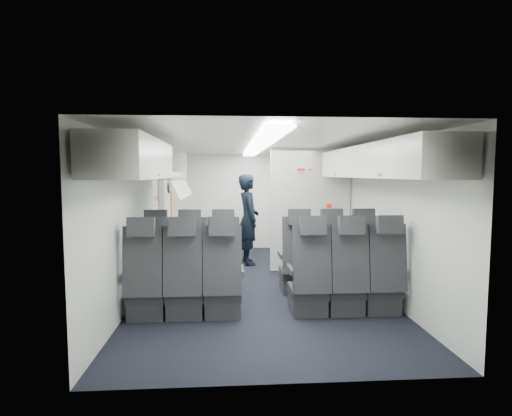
{
  "coord_description": "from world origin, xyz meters",
  "views": [
    {
      "loc": [
        -0.44,
        -6.09,
        1.71
      ],
      "look_at": [
        0.0,
        0.4,
        1.15
      ],
      "focal_mm": 28.0,
      "sensor_mm": 36.0,
      "label": 1
    }
  ],
  "objects": [
    {
      "name": "cabin_shell",
      "position": [
        0.0,
        0.0,
        1.12
      ],
      "size": [
        3.41,
        6.01,
        2.16
      ],
      "color": "black",
      "rests_on": "ground"
    },
    {
      "name": "seat_row_front",
      "position": [
        -0.0,
        -0.53,
        0.4
      ],
      "size": [
        3.33,
        0.56,
        1.24
      ],
      "color": "#27272A",
      "rests_on": "cabin_shell"
    },
    {
      "name": "seat_row_mid",
      "position": [
        -0.0,
        -1.43,
        0.4
      ],
      "size": [
        3.33,
        0.56,
        1.24
      ],
      "color": "#27272A",
      "rests_on": "cabin_shell"
    },
    {
      "name": "overhead_bin_left_rear",
      "position": [
        -1.4,
        -2.0,
        1.86
      ],
      "size": [
        0.53,
        1.8,
        0.4
      ],
      "color": "white",
      "rests_on": "cabin_shell"
    },
    {
      "name": "overhead_bin_left_front_open",
      "position": [
        -1.44,
        -0.25,
        1.74
      ],
      "size": [
        0.64,
        1.7,
        0.72
      ],
      "color": "#9E9E93",
      "rests_on": "cabin_shell"
    },
    {
      "name": "overhead_bin_right_rear",
      "position": [
        1.4,
        -2.0,
        1.86
      ],
      "size": [
        0.53,
        1.8,
        0.4
      ],
      "color": "white",
      "rests_on": "cabin_shell"
    },
    {
      "name": "overhead_bin_right_front",
      "position": [
        1.4,
        -0.25,
        1.86
      ],
      "size": [
        0.53,
        1.7,
        0.4
      ],
      "color": "white",
      "rests_on": "cabin_shell"
    },
    {
      "name": "bulkhead_partition",
      "position": [
        0.98,
        0.8,
        1.08
      ],
      "size": [
        1.4,
        0.15,
        2.13
      ],
      "color": "silver",
      "rests_on": "cabin_shell"
    },
    {
      "name": "galley_unit",
      "position": [
        0.95,
        2.72,
        0.95
      ],
      "size": [
        0.85,
        0.52,
        1.9
      ],
      "color": "#939399",
      "rests_on": "cabin_shell"
    },
    {
      "name": "boarding_door",
      "position": [
        -1.64,
        1.55,
        0.95
      ],
      "size": [
        0.12,
        1.27,
        1.86
      ],
      "color": "silver",
      "rests_on": "cabin_shell"
    },
    {
      "name": "flight_attendant",
      "position": [
        -0.08,
        1.39,
        0.85
      ],
      "size": [
        0.52,
        0.69,
        1.71
      ],
      "primitive_type": "imported",
      "rotation": [
        0.0,
        0.0,
        1.75
      ],
      "color": "black",
      "rests_on": "ground"
    },
    {
      "name": "carry_on_bag",
      "position": [
        -1.44,
        -0.39,
        1.82
      ],
      "size": [
        0.45,
        0.37,
        0.23
      ],
      "primitive_type": "cube",
      "rotation": [
        0.0,
        0.0,
        0.28
      ],
      "color": "black",
      "rests_on": "overhead_bin_left_front_open"
    },
    {
      "name": "papers",
      "position": [
        0.11,
        1.34,
        1.1
      ],
      "size": [
        0.16,
        0.12,
        0.13
      ],
      "primitive_type": "cube",
      "rotation": [
        0.0,
        0.0,
        0.59
      ],
      "color": "white",
      "rests_on": "flight_attendant"
    }
  ]
}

